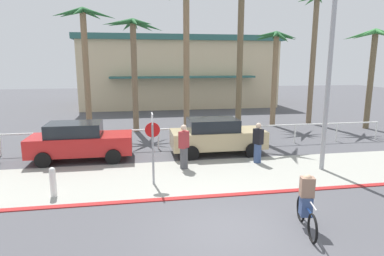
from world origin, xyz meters
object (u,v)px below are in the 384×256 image
palm_tree_1 (84,40)px  palm_tree_4 (241,11)px  palm_tree_5 (275,52)px  car_red_1 (80,141)px  stop_sign_bike_lane (153,138)px  palm_tree_3 (186,30)px  palm_tree_7 (373,53)px  car_tan_2 (217,136)px  palm_tree_2 (133,44)px  streetlight_curb (333,62)px  cyclist_blue_0 (306,204)px  palm_tree_6 (316,27)px  pedestrian_1 (184,148)px  bollard_2 (53,182)px  pedestrian_0 (258,144)px

palm_tree_1 → palm_tree_4: bearing=-11.0°
palm_tree_5 → car_red_1: bearing=-151.6°
stop_sign_bike_lane → palm_tree_3: size_ratio=0.30×
palm_tree_1 → palm_tree_7: 17.88m
palm_tree_7 → car_red_1: bearing=-166.0°
car_red_1 → car_tan_2: 6.20m
palm_tree_2 → stop_sign_bike_lane: bearing=-86.5°
streetlight_curb → cyclist_blue_0: size_ratio=4.20×
palm_tree_6 → palm_tree_7: size_ratio=1.39×
car_tan_2 → palm_tree_1: bearing=137.1°
streetlight_curb → palm_tree_6: (4.80, 9.92, 2.33)m
palm_tree_2 → pedestrian_1: (1.90, -7.86, -4.50)m
palm_tree_1 → palm_tree_7: size_ratio=1.17×
streetlight_curb → bollard_2: bearing=-175.0°
streetlight_curb → car_tan_2: streetlight_curb is taller
palm_tree_7 → cyclist_blue_0: bearing=-132.1°
palm_tree_4 → palm_tree_7: 9.06m
stop_sign_bike_lane → cyclist_blue_0: stop_sign_bike_lane is taller
bollard_2 → car_red_1: (0.21, 4.14, 0.35)m
palm_tree_3 → palm_tree_6: size_ratio=0.98×
palm_tree_5 → palm_tree_6: 3.43m
car_red_1 → pedestrian_0: size_ratio=2.50×
streetlight_curb → car_red_1: bearing=161.6°
palm_tree_4 → palm_tree_7: palm_tree_4 is taller
streetlight_curb → palm_tree_3: bearing=117.9°
cyclist_blue_0 → palm_tree_7: bearing=47.9°
palm_tree_2 → car_tan_2: size_ratio=1.56×
car_red_1 → car_tan_2: bearing=0.0°
palm_tree_3 → car_red_1: size_ratio=1.96×
stop_sign_bike_lane → pedestrian_1: 2.20m
palm_tree_6 → car_tan_2: bearing=-141.8°
palm_tree_6 → pedestrian_1: (-10.30, -8.64, -5.75)m
palm_tree_5 → stop_sign_bike_lane: bearing=-131.3°
palm_tree_2 → palm_tree_3: size_ratio=0.79×
car_red_1 → car_tan_2: same height
palm_tree_1 → stop_sign_bike_lane: bearing=-70.5°
stop_sign_bike_lane → palm_tree_5: palm_tree_5 is taller
stop_sign_bike_lane → car_tan_2: 4.83m
bollard_2 → palm_tree_5: size_ratio=0.16×
streetlight_curb → palm_tree_6: size_ratio=0.85×
palm_tree_6 → pedestrian_0: size_ratio=5.00×
pedestrian_0 → pedestrian_1: 3.25m
palm_tree_5 → palm_tree_6: bearing=6.7°
car_tan_2 → cyclist_blue_0: size_ratio=2.47×
pedestrian_0 → palm_tree_6: bearing=50.0°
palm_tree_6 → pedestrian_1: 14.62m
palm_tree_3 → cyclist_blue_0: size_ratio=4.84×
palm_tree_5 → palm_tree_7: (5.71, -1.98, -0.07)m
palm_tree_6 → palm_tree_7: bearing=-40.4°
palm_tree_2 → car_tan_2: (3.75, -5.87, -4.49)m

